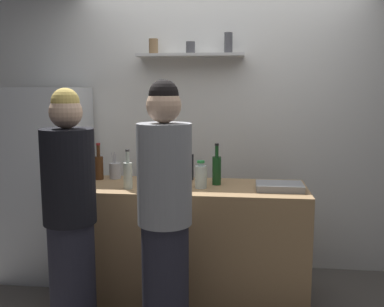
# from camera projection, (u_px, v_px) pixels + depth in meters

# --- Properties ---
(back_wall_assembly) EXTENTS (4.80, 0.32, 2.60)m
(back_wall_assembly) POSITION_uv_depth(u_px,v_px,m) (222.00, 125.00, 3.94)
(back_wall_assembly) COLOR white
(back_wall_assembly) RESTS_ON ground
(refrigerator) EXTENTS (0.67, 0.64, 1.65)m
(refrigerator) POSITION_uv_depth(u_px,v_px,m) (47.00, 182.00, 3.79)
(refrigerator) COLOR silver
(refrigerator) RESTS_ON ground
(counter) EXTENTS (1.74, 0.64, 0.90)m
(counter) POSITION_uv_depth(u_px,v_px,m) (192.00, 242.00, 3.38)
(counter) COLOR #9E7A51
(counter) RESTS_ON ground
(baking_pan) EXTENTS (0.34, 0.24, 0.05)m
(baking_pan) POSITION_uv_depth(u_px,v_px,m) (279.00, 186.00, 3.18)
(baking_pan) COLOR gray
(baking_pan) RESTS_ON counter
(utensil_holder) EXTENTS (0.09, 0.09, 0.22)m
(utensil_holder) POSITION_uv_depth(u_px,v_px,m) (115.00, 171.00, 3.58)
(utensil_holder) COLOR #B2B2B7
(utensil_holder) RESTS_ON counter
(wine_bottle_amber_glass) EXTENTS (0.07, 0.07, 0.30)m
(wine_bottle_amber_glass) POSITION_uv_depth(u_px,v_px,m) (99.00, 166.00, 3.55)
(wine_bottle_amber_glass) COLOR #472814
(wine_bottle_amber_glass) RESTS_ON counter
(wine_bottle_pale_glass) EXTENTS (0.07, 0.07, 0.30)m
(wine_bottle_pale_glass) POSITION_uv_depth(u_px,v_px,m) (128.00, 174.00, 3.20)
(wine_bottle_pale_glass) COLOR #B2BFB2
(wine_bottle_pale_glass) RESTS_ON counter
(wine_bottle_green_glass) EXTENTS (0.07, 0.07, 0.32)m
(wine_bottle_green_glass) POSITION_uv_depth(u_px,v_px,m) (217.00, 169.00, 3.34)
(wine_bottle_green_glass) COLOR #19471E
(wine_bottle_green_glass) RESTS_ON counter
(wine_bottle_dark_glass) EXTENTS (0.08, 0.08, 0.30)m
(wine_bottle_dark_glass) POSITION_uv_depth(u_px,v_px,m) (189.00, 166.00, 3.53)
(wine_bottle_dark_glass) COLOR black
(wine_bottle_dark_glass) RESTS_ON counter
(water_bottle_plastic) EXTENTS (0.09, 0.09, 0.21)m
(water_bottle_plastic) POSITION_uv_depth(u_px,v_px,m) (201.00, 176.00, 3.23)
(water_bottle_plastic) COLOR silver
(water_bottle_plastic) RESTS_ON counter
(person_blonde) EXTENTS (0.34, 0.34, 1.64)m
(person_blonde) POSITION_uv_depth(u_px,v_px,m) (70.00, 217.00, 2.81)
(person_blonde) COLOR #262633
(person_blonde) RESTS_ON ground
(person_grey_hoodie) EXTENTS (0.34, 0.34, 1.69)m
(person_grey_hoodie) POSITION_uv_depth(u_px,v_px,m) (165.00, 217.00, 2.71)
(person_grey_hoodie) COLOR #262633
(person_grey_hoodie) RESTS_ON ground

